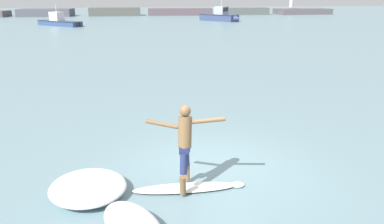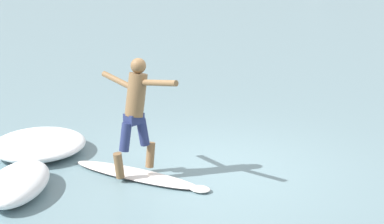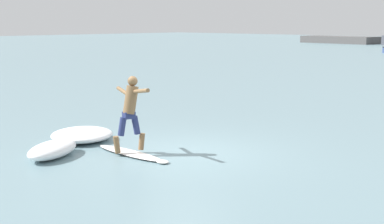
{
  "view_description": "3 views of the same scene",
  "coord_description": "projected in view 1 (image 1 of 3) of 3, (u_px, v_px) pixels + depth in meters",
  "views": [
    {
      "loc": [
        -1.7,
        -8.03,
        4.05
      ],
      "look_at": [
        -0.47,
        0.78,
        1.19
      ],
      "focal_mm": 35.0,
      "sensor_mm": 36.0,
      "label": 1
    },
    {
      "loc": [
        4.41,
        -8.59,
        3.74
      ],
      "look_at": [
        -0.49,
        0.2,
        0.81
      ],
      "focal_mm": 60.0,
      "sensor_mm": 36.0,
      "label": 2
    },
    {
      "loc": [
        8.66,
        -8.83,
        3.11
      ],
      "look_at": [
        -0.54,
        0.87,
        0.83
      ],
      "focal_mm": 50.0,
      "sensor_mm": 36.0,
      "label": 3
    }
  ],
  "objects": [
    {
      "name": "rock_jetty_breakwater",
      "position": [
        145.0,
        12.0,
        67.24
      ],
      "size": [
        69.35,
        5.41,
        4.76
      ],
      "color": "#535050",
      "rests_on": "ground"
    },
    {
      "name": "fishing_boat_near_jetty",
      "position": [
        58.0,
        22.0,
        46.81
      ],
      "size": [
        6.57,
        5.88,
        2.57
      ],
      "color": "navy",
      "rests_on": "ground"
    },
    {
      "name": "surfboard",
      "position": [
        187.0,
        188.0,
        8.03
      ],
      "size": [
        2.44,
        0.5,
        0.21
      ],
      "color": "white",
      "rests_on": "ground"
    },
    {
      "name": "ground_plane",
      "position": [
        216.0,
        168.0,
        9.03
      ],
      "size": [
        200.0,
        200.0,
        0.0
      ],
      "primitive_type": "plane",
      "color": "slate"
    },
    {
      "name": "wave_foam_at_tail",
      "position": [
        88.0,
        187.0,
        7.79
      ],
      "size": [
        2.11,
        2.16,
        0.33
      ],
      "color": "white",
      "rests_on": "ground"
    },
    {
      "name": "small_boat_offshore",
      "position": [
        220.0,
        16.0,
        54.4
      ],
      "size": [
        5.47,
        5.96,
        2.96
      ],
      "color": "#354269",
      "rests_on": "ground"
    },
    {
      "name": "surfer",
      "position": [
        185.0,
        140.0,
        7.74
      ],
      "size": [
        1.62,
        0.83,
        1.79
      ],
      "color": "brown",
      "rests_on": "surfboard"
    },
    {
      "name": "wave_foam_at_nose",
      "position": [
        133.0,
        224.0,
        6.52
      ],
      "size": [
        1.48,
        1.83,
        0.37
      ],
      "color": "white",
      "rests_on": "ground"
    }
  ]
}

